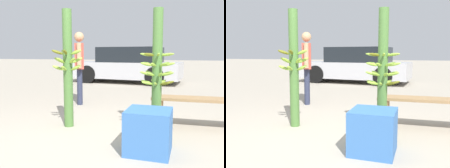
% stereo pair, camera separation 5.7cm
% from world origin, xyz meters
% --- Properties ---
extents(ground_plane, '(80.00, 80.00, 0.00)m').
position_xyz_m(ground_plane, '(0.00, 0.00, 0.00)').
color(ground_plane, '#A89E8C').
extents(banana_stalk_left, '(0.46, 0.46, 1.72)m').
position_xyz_m(banana_stalk_left, '(-0.61, 0.49, 0.88)').
color(banana_stalk_left, '#4C7A38').
rests_on(banana_stalk_left, ground_plane).
extents(banana_stalk_center, '(0.46, 0.46, 1.66)m').
position_xyz_m(banana_stalk_center, '(0.69, 0.49, 0.84)').
color(banana_stalk_center, '#4C7A38').
rests_on(banana_stalk_center, ground_plane).
extents(vendor_person, '(0.33, 0.59, 1.54)m').
position_xyz_m(vendor_person, '(-1.17, 2.08, 0.91)').
color(vendor_person, '#2D334C').
rests_on(vendor_person, ground_plane).
extents(market_bench, '(1.49, 0.39, 0.45)m').
position_xyz_m(market_bench, '(1.30, 0.97, 0.38)').
color(market_bench, '#99754C').
rests_on(market_bench, ground_plane).
extents(parked_car, '(4.14, 2.00, 1.32)m').
position_xyz_m(parked_car, '(-1.18, 6.41, 0.64)').
color(parked_car, '#B7B7BC').
rests_on(parked_car, ground_plane).
extents(produce_crate, '(0.48, 0.48, 0.48)m').
position_xyz_m(produce_crate, '(0.69, -0.15, 0.24)').
color(produce_crate, '#386BB2').
rests_on(produce_crate, ground_plane).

